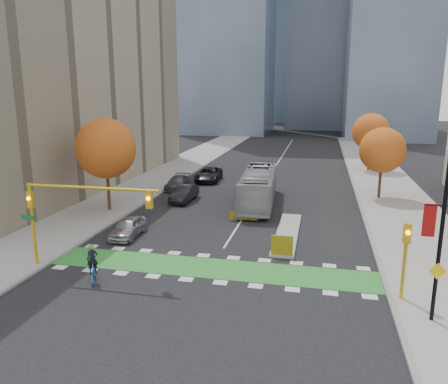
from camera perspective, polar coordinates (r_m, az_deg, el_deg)
The scene contains 24 objects.
ground at distance 25.50m, azimuth -2.52°, elevation -11.17°, with size 300.00×300.00×0.00m, color black.
sidewalk_west at distance 47.89m, azimuth -11.99°, elevation 0.23°, with size 7.00×120.00×0.15m, color gray.
sidewalk_east at distance 44.32m, azimuth 21.74°, elevation -1.45°, with size 7.00×120.00×0.15m, color gray.
curb_west at distance 46.57m, azimuth -8.06°, elevation 0.03°, with size 0.30×120.00×0.16m, color gray.
curb_east at distance 43.87m, azimuth 17.23°, elevation -1.25°, with size 0.30×120.00×0.16m, color gray.
bike_crossing at distance 26.83m, azimuth -1.68°, elevation -9.88°, with size 20.00×3.00×0.01m, color #2B852E.
centre_line at distance 63.61m, azimuth 6.84°, elevation 3.48°, with size 0.15×70.00×0.01m, color silver.
bike_lane_paint at distance 53.49m, azimuth 13.76°, elevation 1.39°, with size 2.50×50.00×0.01m, color black.
median_island at distance 33.18m, azimuth 8.27°, elevation -5.32°, with size 1.60×10.00×0.16m, color gray.
hazard_board at distance 28.42m, azimuth 7.57°, elevation -6.93°, with size 1.40×0.12×1.30m, color yellow.
building_west at distance 53.72m, azimuth -22.31°, elevation 14.28°, with size 16.00×44.00×25.00m, color gray.
tower_far at distance 165.42m, azimuth 9.58°, elevation 23.15°, with size 26.00×26.00×80.00m, color #47566B.
tree_west at distance 39.22m, azimuth -15.17°, elevation 5.50°, with size 5.20×5.20×8.22m.
tree_east_near at distance 45.18m, azimuth 19.99°, elevation 5.15°, with size 4.40×4.40×7.08m.
tree_east_far at distance 61.01m, azimuth 18.64°, elevation 7.45°, with size 4.80×4.80×7.65m.
traffic_signal_west at distance 26.82m, azimuth -19.51°, elevation -1.57°, with size 8.53×0.56×5.20m.
traffic_signal_east at distance 23.67m, azimuth 22.64°, elevation -7.04°, with size 0.35×0.43×4.10m.
banner_lamppost at distance 21.47m, azimuth 26.59°, elevation -4.16°, with size 1.65×0.36×8.28m.
cyclist at distance 25.85m, azimuth -16.72°, elevation -9.65°, with size 1.38×1.98×2.17m.
bus at distance 41.09m, azimuth 4.51°, elevation 0.69°, with size 2.84×12.15×3.38m, color #9CA1A3.
parked_car_a at distance 32.87m, azimuth -12.42°, elevation -4.52°, with size 1.68×4.17×1.42m, color #A2A2A7.
parked_car_b at distance 42.54m, azimuth -5.21°, elevation -0.17°, with size 1.64×4.72×1.55m, color black.
parked_car_c at distance 47.91m, azimuth -6.08°, elevation 1.22°, with size 1.98×4.88×1.42m, color #4E4E53.
parked_car_d at distance 51.97m, azimuth -2.01°, elevation 2.31°, with size 2.63×5.71×1.59m, color black.
Camera 1 is at (6.11, -22.45, 10.44)m, focal length 35.00 mm.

